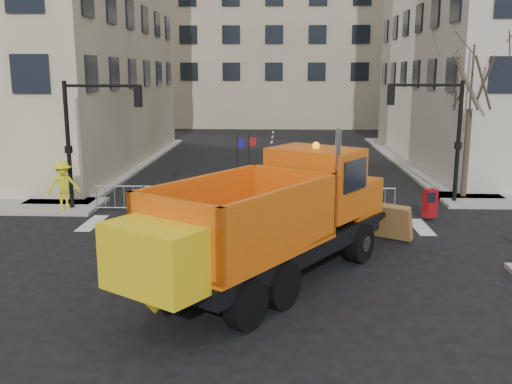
{
  "coord_description": "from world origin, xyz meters",
  "views": [
    {
      "loc": [
        0.79,
        -15.55,
        5.73
      ],
      "look_at": [
        -0.01,
        2.5,
        1.93
      ],
      "focal_mm": 40.0,
      "sensor_mm": 36.0,
      "label": 1
    }
  ],
  "objects_px": {
    "cop_a": "(329,205)",
    "newspaper_box": "(430,203)",
    "plow_truck": "(270,218)",
    "worker": "(63,185)",
    "cop_b": "(344,208)",
    "cop_c": "(325,216)"
  },
  "relations": [
    {
      "from": "cop_b",
      "to": "worker",
      "type": "xyz_separation_m",
      "value": [
        -11.24,
        2.87,
        0.16
      ]
    },
    {
      "from": "newspaper_box",
      "to": "plow_truck",
      "type": "bearing_deg",
      "value": -154.01
    },
    {
      "from": "cop_a",
      "to": "cop_b",
      "type": "relative_size",
      "value": 0.84
    },
    {
      "from": "cop_b",
      "to": "newspaper_box",
      "type": "distance_m",
      "value": 4.24
    },
    {
      "from": "cop_a",
      "to": "newspaper_box",
      "type": "height_order",
      "value": "cop_a"
    },
    {
      "from": "cop_b",
      "to": "worker",
      "type": "height_order",
      "value": "worker"
    },
    {
      "from": "cop_b",
      "to": "newspaper_box",
      "type": "height_order",
      "value": "cop_b"
    },
    {
      "from": "cop_b",
      "to": "newspaper_box",
      "type": "xyz_separation_m",
      "value": [
        3.59,
        2.25,
        -0.3
      ]
    },
    {
      "from": "cop_c",
      "to": "worker",
      "type": "distance_m",
      "value": 11.03
    },
    {
      "from": "cop_b",
      "to": "plow_truck",
      "type": "bearing_deg",
      "value": 82.89
    },
    {
      "from": "plow_truck",
      "to": "cop_c",
      "type": "xyz_separation_m",
      "value": [
        1.83,
        4.53,
        -1.09
      ]
    },
    {
      "from": "cop_b",
      "to": "newspaper_box",
      "type": "relative_size",
      "value": 1.82
    },
    {
      "from": "cop_a",
      "to": "cop_b",
      "type": "height_order",
      "value": "cop_b"
    },
    {
      "from": "plow_truck",
      "to": "worker",
      "type": "relative_size",
      "value": 5.3
    },
    {
      "from": "plow_truck",
      "to": "newspaper_box",
      "type": "distance_m",
      "value": 9.51
    },
    {
      "from": "plow_truck",
      "to": "worker",
      "type": "distance_m",
      "value": 11.7
    },
    {
      "from": "cop_b",
      "to": "cop_c",
      "type": "height_order",
      "value": "cop_b"
    },
    {
      "from": "cop_b",
      "to": "newspaper_box",
      "type": "bearing_deg",
      "value": -127.78
    },
    {
      "from": "cop_b",
      "to": "worker",
      "type": "relative_size",
      "value": 0.99
    },
    {
      "from": "cop_a",
      "to": "worker",
      "type": "distance_m",
      "value": 10.93
    },
    {
      "from": "plow_truck",
      "to": "cop_a",
      "type": "bearing_deg",
      "value": 14.5
    },
    {
      "from": "cop_a",
      "to": "plow_truck",
      "type": "bearing_deg",
      "value": 30.96
    }
  ]
}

